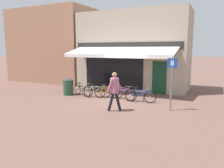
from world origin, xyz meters
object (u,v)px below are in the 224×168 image
(bicycle_purple, at_px, (122,93))
(parking_sign, at_px, (172,78))
(bicycle_blue, at_px, (140,96))
(pedestrian_adult, at_px, (115,88))
(bicycle_orange, at_px, (108,92))
(litter_bin, at_px, (68,86))
(bicycle_green, at_px, (82,90))
(bicycle_silver, at_px, (96,91))

(bicycle_purple, height_order, parking_sign, parking_sign)
(bicycle_blue, relative_size, pedestrian_adult, 0.95)
(bicycle_purple, relative_size, parking_sign, 0.70)
(bicycle_orange, height_order, litter_bin, litter_bin)
(bicycle_green, relative_size, pedestrian_adult, 0.88)
(bicycle_orange, bearing_deg, bicycle_silver, 169.75)
(pedestrian_adult, bearing_deg, bicycle_orange, -53.04)
(bicycle_silver, height_order, bicycle_blue, bicycle_blue)
(bicycle_purple, distance_m, litter_bin, 3.57)
(bicycle_purple, bearing_deg, bicycle_blue, 9.94)
(bicycle_blue, bearing_deg, bicycle_purple, 167.22)
(litter_bin, height_order, parking_sign, parking_sign)
(bicycle_silver, relative_size, bicycle_orange, 1.01)
(bicycle_silver, distance_m, bicycle_blue, 2.77)
(bicycle_green, height_order, bicycle_orange, bicycle_orange)
(bicycle_blue, relative_size, litter_bin, 1.63)
(pedestrian_adult, distance_m, litter_bin, 4.65)
(bicycle_orange, relative_size, litter_bin, 1.55)
(bicycle_purple, relative_size, pedestrian_adult, 0.96)
(bicycle_silver, xyz_separation_m, bicycle_purple, (1.65, 0.07, 0.02))
(bicycle_orange, xyz_separation_m, pedestrian_adult, (1.48, -2.29, 0.73))
(bicycle_silver, relative_size, litter_bin, 1.56)
(bicycle_green, distance_m, bicycle_orange, 1.74)
(bicycle_blue, xyz_separation_m, parking_sign, (1.80, -0.91, 1.16))
(bicycle_silver, xyz_separation_m, parking_sign, (4.57, -1.00, 1.18))
(bicycle_orange, distance_m, pedestrian_adult, 2.82)
(bicycle_silver, xyz_separation_m, bicycle_blue, (2.77, -0.09, 0.01))
(bicycle_orange, height_order, bicycle_purple, bicycle_purple)
(bicycle_orange, xyz_separation_m, parking_sign, (3.80, -1.07, 1.16))
(bicycle_blue, bearing_deg, parking_sign, -31.19)
(bicycle_purple, relative_size, litter_bin, 1.65)
(pedestrian_adult, bearing_deg, bicycle_silver, -40.60)
(bicycle_orange, xyz_separation_m, litter_bin, (-2.67, -0.27, 0.17))
(bicycle_silver, height_order, litter_bin, litter_bin)
(bicycle_purple, xyz_separation_m, litter_bin, (-3.55, -0.28, 0.16))
(pedestrian_adult, relative_size, litter_bin, 1.71)
(bicycle_silver, bearing_deg, bicycle_purple, -17.36)
(litter_bin, distance_m, parking_sign, 6.59)
(bicycle_green, bearing_deg, parking_sign, 13.08)
(bicycle_silver, relative_size, pedestrian_adult, 0.92)
(litter_bin, bearing_deg, bicycle_purple, 4.50)
(bicycle_green, xyz_separation_m, bicycle_orange, (1.73, 0.15, 0.01))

